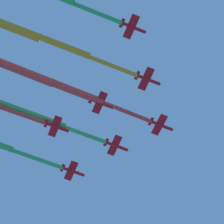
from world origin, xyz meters
name	(u,v)px	position (x,y,z in m)	size (l,w,h in m)	color
jet_lead	(21,71)	(5.35, -33.58, 182.42)	(13.40, 84.57, 3.85)	red
jet_starboard_inner	(9,27)	(19.06, -40.63, 181.55)	(11.64, 80.11, 3.72)	red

